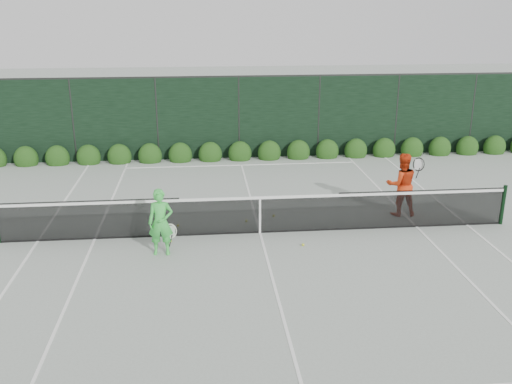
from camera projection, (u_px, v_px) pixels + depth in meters
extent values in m
plane|color=gray|center=(260.00, 233.00, 14.48)|extent=(80.00, 80.00, 0.00)
cylinder|color=black|center=(503.00, 205.00, 14.91)|extent=(0.10, 0.10, 1.07)
cube|color=black|center=(89.00, 220.00, 13.93)|extent=(4.40, 0.01, 1.02)
cube|color=black|center=(260.00, 215.00, 14.33)|extent=(4.00, 0.01, 0.96)
cube|color=black|center=(422.00, 209.00, 14.71)|extent=(4.40, 0.01, 1.02)
cube|color=white|center=(260.00, 198.00, 14.18)|extent=(12.80, 0.03, 0.07)
cube|color=black|center=(260.00, 232.00, 14.48)|extent=(12.80, 0.02, 0.04)
cube|color=white|center=(260.00, 216.00, 14.34)|extent=(0.05, 0.03, 0.91)
imported|color=green|center=(161.00, 222.00, 13.04)|extent=(0.58, 0.39, 1.57)
torus|color=white|center=(170.00, 231.00, 13.24)|extent=(0.30, 0.02, 0.30)
cylinder|color=black|center=(171.00, 241.00, 13.32)|extent=(0.10, 0.03, 0.30)
imported|color=red|center=(401.00, 184.00, 15.47)|extent=(0.86, 0.68, 1.74)
torus|color=black|center=(419.00, 164.00, 15.12)|extent=(0.29, 0.14, 0.30)
cylinder|color=black|center=(418.00, 173.00, 15.19)|extent=(0.10, 0.03, 0.30)
cube|color=white|center=(38.00, 241.00, 13.97)|extent=(0.06, 23.77, 0.01)
cube|color=white|center=(467.00, 225.00, 14.99)|extent=(0.06, 23.77, 0.01)
cube|color=white|center=(95.00, 239.00, 14.10)|extent=(0.06, 23.77, 0.01)
cube|color=white|center=(417.00, 227.00, 14.86)|extent=(0.06, 23.77, 0.01)
cube|color=white|center=(232.00, 132.00, 25.70)|extent=(11.03, 0.06, 0.01)
cube|color=white|center=(241.00, 165.00, 20.52)|extent=(8.23, 0.06, 0.01)
cube|color=white|center=(260.00, 233.00, 14.48)|extent=(0.06, 12.80, 0.01)
cube|color=black|center=(239.00, 118.00, 21.09)|extent=(32.00, 0.06, 3.00)
cube|color=#262826|center=(239.00, 76.00, 20.61)|extent=(32.00, 0.06, 0.06)
cylinder|color=#262826|center=(73.00, 121.00, 20.53)|extent=(0.08, 0.08, 3.00)
cylinder|color=#262826|center=(157.00, 120.00, 20.81)|extent=(0.08, 0.08, 3.00)
cylinder|color=#262826|center=(239.00, 118.00, 21.09)|extent=(0.08, 0.08, 3.00)
cylinder|color=#262826|center=(319.00, 117.00, 21.37)|extent=(0.08, 0.08, 3.00)
cylinder|color=#262826|center=(396.00, 115.00, 21.65)|extent=(0.08, 0.08, 3.00)
cylinder|color=#262826|center=(472.00, 114.00, 21.93)|extent=(0.08, 0.08, 3.00)
ellipsoid|color=#15370F|center=(26.00, 159.00, 20.44)|extent=(0.86, 0.65, 0.94)
ellipsoid|color=#15370F|center=(58.00, 158.00, 20.55)|extent=(0.86, 0.65, 0.94)
ellipsoid|color=#15370F|center=(89.00, 157.00, 20.65)|extent=(0.86, 0.65, 0.94)
ellipsoid|color=#15370F|center=(120.00, 157.00, 20.75)|extent=(0.86, 0.65, 0.94)
ellipsoid|color=#15370F|center=(150.00, 156.00, 20.85)|extent=(0.86, 0.65, 0.94)
ellipsoid|color=#15370F|center=(180.00, 155.00, 20.95)|extent=(0.86, 0.65, 0.94)
ellipsoid|color=#15370F|center=(210.00, 154.00, 21.06)|extent=(0.86, 0.65, 0.94)
ellipsoid|color=#15370F|center=(240.00, 154.00, 21.16)|extent=(0.86, 0.65, 0.94)
ellipsoid|color=#15370F|center=(269.00, 153.00, 21.26)|extent=(0.86, 0.65, 0.94)
ellipsoid|color=#15370F|center=(298.00, 152.00, 21.36)|extent=(0.86, 0.65, 0.94)
ellipsoid|color=#15370F|center=(327.00, 151.00, 21.47)|extent=(0.86, 0.65, 0.94)
ellipsoid|color=#15370F|center=(356.00, 151.00, 21.57)|extent=(0.86, 0.65, 0.94)
ellipsoid|color=#15370F|center=(384.00, 150.00, 21.67)|extent=(0.86, 0.65, 0.94)
ellipsoid|color=#15370F|center=(412.00, 149.00, 21.77)|extent=(0.86, 0.65, 0.94)
ellipsoid|color=#15370F|center=(440.00, 149.00, 21.87)|extent=(0.86, 0.65, 0.94)
ellipsoid|color=#15370F|center=(467.00, 148.00, 21.98)|extent=(0.86, 0.65, 0.94)
ellipsoid|color=#15370F|center=(494.00, 147.00, 22.08)|extent=(0.86, 0.65, 0.94)
sphere|color=#CAD32F|center=(303.00, 245.00, 13.69)|extent=(0.07, 0.07, 0.07)
sphere|color=#CAD32F|center=(178.00, 225.00, 14.88)|extent=(0.07, 0.07, 0.07)
sphere|color=#CAD32F|center=(274.00, 216.00, 15.56)|extent=(0.07, 0.07, 0.07)
sphere|color=#CAD32F|center=(171.00, 241.00, 13.90)|extent=(0.07, 0.07, 0.07)
sphere|color=#CAD32F|center=(169.00, 240.00, 13.94)|extent=(0.07, 0.07, 0.07)
sphere|color=#CAD32F|center=(246.00, 221.00, 15.18)|extent=(0.07, 0.07, 0.07)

